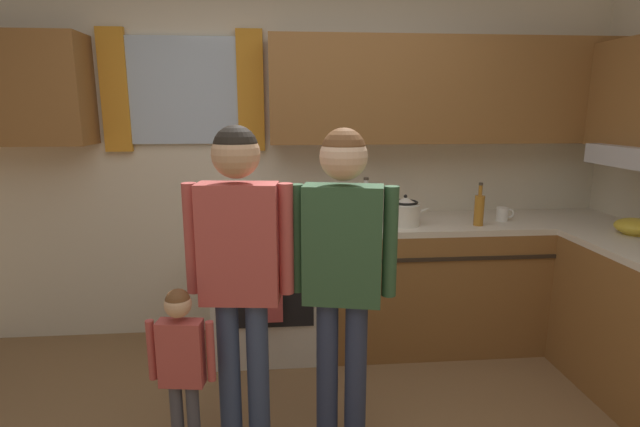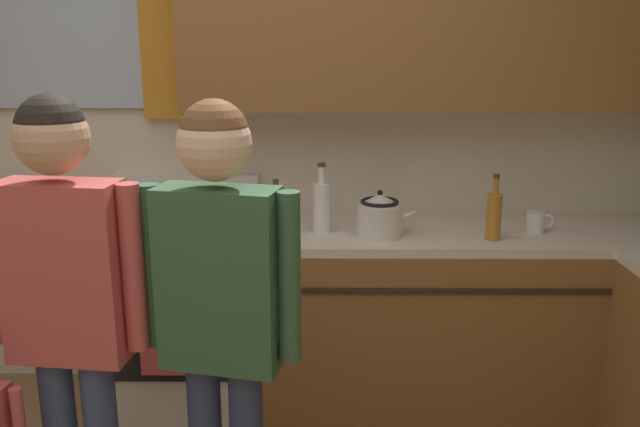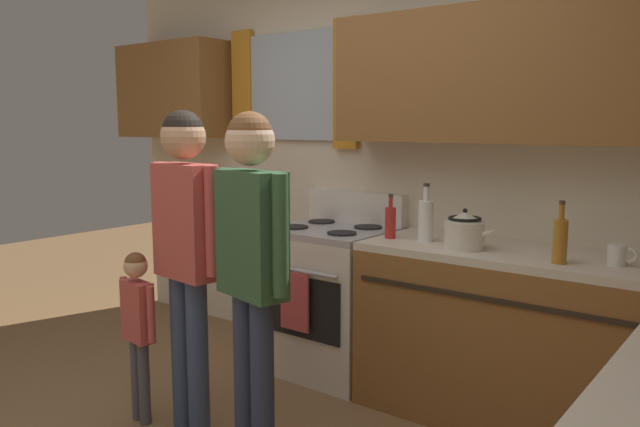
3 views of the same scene
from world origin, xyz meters
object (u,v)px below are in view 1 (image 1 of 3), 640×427
at_px(adult_holding_child, 239,256).
at_px(adult_in_plaid, 343,257).
at_px(stove_oven, 268,284).
at_px(bottle_milk_white, 366,206).
at_px(small_child, 182,359).
at_px(bottle_oil_amber, 479,209).
at_px(bottle_sauce_red, 336,212).
at_px(mug_ceramic_white, 503,214).
at_px(stovetop_kettle, 405,211).
at_px(mixing_bowl, 635,227).

distance_m(adult_holding_child, adult_in_plaid, 0.47).
xyz_separation_m(stove_oven, bottle_milk_white, (0.67, -0.05, 0.55)).
height_order(stove_oven, bottle_milk_white, bottle_milk_white).
bearing_deg(small_child, bottle_milk_white, 47.07).
xyz_separation_m(bottle_oil_amber, bottle_sauce_red, (-0.94, 0.08, -0.02)).
relative_size(stove_oven, small_child, 1.23).
height_order(mug_ceramic_white, adult_holding_child, adult_holding_child).
xyz_separation_m(stove_oven, bottle_oil_amber, (1.40, -0.17, 0.54)).
xyz_separation_m(bottle_oil_amber, stovetop_kettle, (-0.48, 0.05, -0.01)).
bearing_deg(stovetop_kettle, stove_oven, 172.71).
distance_m(stove_oven, stovetop_kettle, 1.07).
bearing_deg(bottle_oil_amber, adult_holding_child, -149.47).
bearing_deg(bottle_milk_white, bottle_oil_amber, -8.85).
distance_m(stovetop_kettle, small_child, 1.71).
relative_size(mixing_bowl, adult_holding_child, 0.14).
relative_size(bottle_oil_amber, bottle_sauce_red, 1.16).
distance_m(mixing_bowl, adult_holding_child, 2.43).
bearing_deg(adult_holding_child, adult_in_plaid, -4.11).
distance_m(bottle_sauce_red, stovetop_kettle, 0.46).
distance_m(bottle_oil_amber, mug_ceramic_white, 0.25).
distance_m(adult_in_plaid, small_child, 0.86).
bearing_deg(stove_oven, adult_holding_child, -95.24).
xyz_separation_m(bottle_sauce_red, adult_holding_child, (-0.56, -0.97, 0.01)).
xyz_separation_m(bottle_milk_white, adult_in_plaid, (-0.29, -1.03, -0.03)).
height_order(mug_ceramic_white, mixing_bowl, mixing_bowl).
distance_m(bottle_milk_white, adult_holding_child, 1.26).
bearing_deg(mug_ceramic_white, stovetop_kettle, -174.96).
distance_m(stove_oven, small_child, 1.22).
bearing_deg(small_child, stove_oven, 72.65).
bearing_deg(bottle_sauce_red, stove_oven, 169.78).
xyz_separation_m(bottle_sauce_red, mug_ceramic_white, (1.16, 0.03, -0.05)).
relative_size(bottle_milk_white, stovetop_kettle, 1.14).
height_order(bottle_milk_white, stovetop_kettle, bottle_milk_white).
height_order(adult_holding_child, small_child, adult_holding_child).
bearing_deg(adult_holding_child, stove_oven, 84.76).
bearing_deg(stove_oven, small_child, -107.35).
xyz_separation_m(stove_oven, stovetop_kettle, (0.92, -0.12, 0.53)).
bearing_deg(stovetop_kettle, mug_ceramic_white, 5.04).
distance_m(bottle_oil_amber, mixing_bowl, 0.92).
bearing_deg(mixing_bowl, bottle_milk_white, 165.10).
relative_size(mug_ceramic_white, stovetop_kettle, 0.46).
xyz_separation_m(stove_oven, mixing_bowl, (2.27, -0.48, 0.48)).
bearing_deg(mug_ceramic_white, small_child, -150.96).
relative_size(stovetop_kettle, small_child, 0.31).
xyz_separation_m(adult_in_plaid, small_child, (-0.73, -0.07, -0.44)).
bearing_deg(mixing_bowl, adult_holding_child, -166.37).
xyz_separation_m(stovetop_kettle, mixing_bowl, (1.35, -0.36, -0.05)).
bearing_deg(adult_in_plaid, small_child, -174.44).
bearing_deg(mug_ceramic_white, stove_oven, 178.04).
bearing_deg(stove_oven, stovetop_kettle, -7.29).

